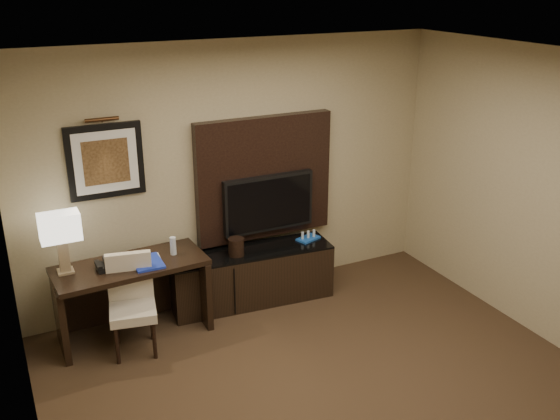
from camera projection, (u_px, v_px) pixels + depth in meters
ceiling at (383, 74)px, 3.85m from camera, size 4.50×5.00×0.01m
wall_back at (235, 173)px, 6.43m from camera, size 4.50×0.01×2.70m
wall_left at (28, 352)px, 3.41m from camera, size 0.01×5.00×2.70m
desk at (133, 299)px, 5.94m from camera, size 1.43×0.68×0.75m
credenza at (251, 276)px, 6.57m from camera, size 1.74×0.62×0.59m
tv_wall_panel at (264, 178)px, 6.53m from camera, size 1.50×0.12×1.30m
tv at (268, 203)px, 6.54m from camera, size 1.00×0.08×0.60m
artwork at (105, 161)px, 5.77m from camera, size 0.70×0.04×0.70m
picture_light at (102, 119)px, 5.60m from camera, size 0.04×0.04×0.30m
desk_chair at (133, 310)px, 5.64m from camera, size 0.49×0.54×0.85m
table_lamp at (62, 246)px, 5.54m from camera, size 0.35×0.25×0.52m
desk_phone at (108, 264)px, 5.68m from camera, size 0.20×0.18×0.10m
blue_folder at (148, 262)px, 5.80m from camera, size 0.26×0.35×0.02m
book at (143, 251)px, 5.82m from camera, size 0.15×0.03×0.21m
water_bottle at (173, 246)px, 5.96m from camera, size 0.06×0.06×0.18m
ice_bucket at (236, 247)px, 6.33m from camera, size 0.20×0.20×0.18m
minibar_tray at (308, 236)px, 6.71m from camera, size 0.28×0.22×0.09m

